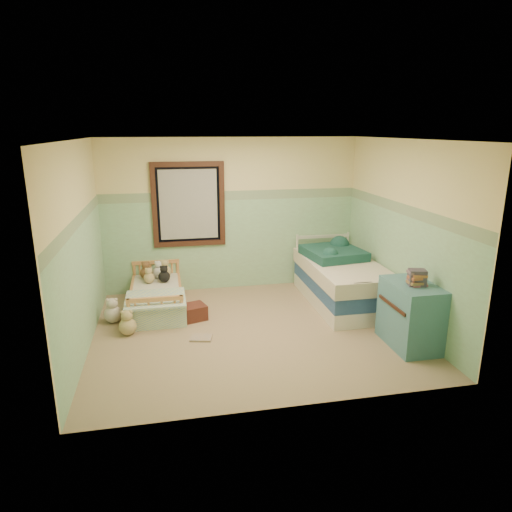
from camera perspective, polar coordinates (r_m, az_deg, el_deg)
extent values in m
cube|color=#867455|center=(6.24, -0.44, -9.34)|extent=(4.20, 3.60, 0.02)
cube|color=white|center=(5.66, -0.49, 14.48)|extent=(4.20, 3.60, 0.02)
cube|color=beige|center=(7.56, -3.07, 5.15)|extent=(4.20, 0.04, 2.50)
cube|color=beige|center=(4.14, 4.28, -3.82)|extent=(4.20, 0.04, 2.50)
cube|color=beige|center=(5.81, -21.24, 0.88)|extent=(0.04, 3.60, 2.50)
cube|color=beige|center=(6.54, 17.93, 2.74)|extent=(0.04, 3.60, 2.50)
cube|color=#86B188|center=(7.65, -2.99, 1.44)|extent=(4.20, 0.01, 1.50)
cube|color=#3B713F|center=(7.49, -3.08, 7.57)|extent=(4.20, 0.01, 0.15)
cube|color=black|center=(7.42, -8.43, 6.37)|extent=(1.16, 0.06, 1.36)
cube|color=beige|center=(7.43, -8.44, 6.38)|extent=(0.92, 0.01, 1.12)
cube|color=#B67945|center=(7.07, -12.31, -5.66)|extent=(0.76, 1.52, 0.20)
cube|color=silver|center=(7.02, -12.39, -4.46)|extent=(0.69, 1.45, 0.12)
cube|color=#6C9EDE|center=(6.55, -12.47, -5.25)|extent=(0.82, 0.76, 0.03)
sphere|color=brown|center=(7.45, -13.57, -2.08)|extent=(0.20, 0.20, 0.20)
sphere|color=white|center=(7.44, -12.04, -2.00)|extent=(0.19, 0.19, 0.19)
sphere|color=tan|center=(7.24, -13.22, -2.68)|extent=(0.17, 0.17, 0.17)
sphere|color=black|center=(7.23, -11.41, -2.54)|extent=(0.18, 0.18, 0.18)
sphere|color=beige|center=(6.73, -17.46, -6.96)|extent=(0.24, 0.24, 0.24)
sphere|color=tan|center=(6.29, -15.75, -8.48)|extent=(0.23, 0.23, 0.23)
cube|color=white|center=(7.24, 10.63, -4.95)|extent=(0.97, 1.94, 0.22)
cube|color=navy|center=(7.17, 10.72, -3.30)|extent=(0.97, 1.94, 0.22)
cube|color=beige|center=(7.10, 10.81, -1.62)|extent=(1.01, 1.98, 0.22)
cube|color=#12413E|center=(7.30, 9.64, 0.38)|extent=(0.93, 0.98, 0.14)
cube|color=teal|center=(5.99, 18.77, -6.98)|extent=(0.51, 0.81, 0.81)
cube|color=#4A3131|center=(5.77, 19.50, -2.56)|extent=(0.23, 0.20, 0.20)
cube|color=maroon|center=(6.59, -7.86, -6.97)|extent=(0.42, 0.39, 0.21)
cube|color=orange|center=(6.03, -6.86, -10.13)|extent=(0.31, 0.27, 0.03)
sphere|color=tan|center=(7.44, -11.33, -1.93)|extent=(0.20, 0.20, 0.20)
sphere|color=white|center=(7.48, -11.90, -1.97)|extent=(0.18, 0.18, 0.18)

